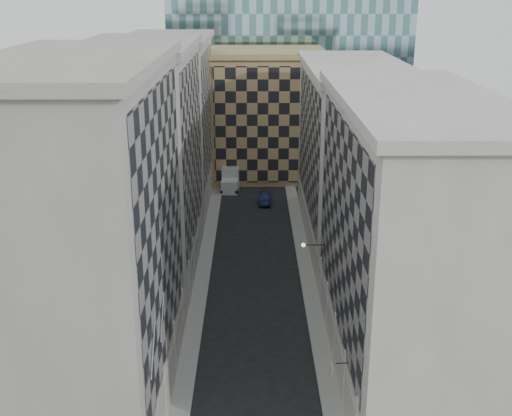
{
  "coord_description": "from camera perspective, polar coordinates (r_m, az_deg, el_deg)",
  "views": [
    {
      "loc": [
        -0.27,
        -27.61,
        27.57
      ],
      "look_at": [
        0.0,
        13.84,
        13.16
      ],
      "focal_mm": 45.0,
      "sensor_mm": 36.0,
      "label": 1
    }
  ],
  "objects": [
    {
      "name": "bldg_left_a",
      "position": [
        43.03,
        -14.65,
        -2.95
      ],
      "size": [
        10.8,
        22.8,
        23.7
      ],
      "color": "#9A978B",
      "rests_on": "ground"
    },
    {
      "name": "tan_block",
      "position": [
        97.24,
        0.98,
        8.42
      ],
      "size": [
        16.8,
        14.8,
        18.8
      ],
      "color": "tan",
      "rests_on": "ground"
    },
    {
      "name": "flagpoles_left",
      "position": [
        39.3,
        -8.72,
        -10.94
      ],
      "size": [
        0.1,
        6.33,
        2.33
      ],
      "color": "gray",
      "rests_on": "ground"
    },
    {
      "name": "box_truck",
      "position": [
        91.71,
        -2.27,
        2.56
      ],
      "size": [
        2.66,
        5.92,
        3.18
      ],
      "rotation": [
        0.0,
        0.0,
        -0.05
      ],
      "color": "silver",
      "rests_on": "ground"
    },
    {
      "name": "sidewalk_west",
      "position": [
        64.03,
        -4.83,
        -6.33
      ],
      "size": [
        1.5,
        100.0,
        0.15
      ],
      "primitive_type": "cube",
      "color": "gray",
      "rests_on": "ground"
    },
    {
      "name": "bldg_right_b",
      "position": [
        72.69,
        8.5,
        4.85
      ],
      "size": [
        10.8,
        28.8,
        19.7
      ],
      "color": "#B2AEA3",
      "rests_on": "ground"
    },
    {
      "name": "shop_sign",
      "position": [
        43.6,
        6.77,
        -13.96
      ],
      "size": [
        1.19,
        0.74,
        0.82
      ],
      "rotation": [
        0.0,
        0.0,
        0.08
      ],
      "color": "black",
      "rests_on": "ground"
    },
    {
      "name": "sidewalk_east",
      "position": [
        64.07,
        4.63,
        -6.31
      ],
      "size": [
        1.5,
        100.0,
        0.15
      ],
      "primitive_type": "cube",
      "color": "gray",
      "rests_on": "ground"
    },
    {
      "name": "bracket_lamp",
      "position": [
        56.05,
        4.42,
        -3.3
      ],
      "size": [
        1.98,
        0.36,
        0.36
      ],
      "color": "black",
      "rests_on": "ground"
    },
    {
      "name": "bldg_right_a",
      "position": [
        47.3,
        13.3,
        -2.76
      ],
      "size": [
        10.8,
        26.8,
        20.7
      ],
      "color": "#B2AEA3",
      "rests_on": "ground"
    },
    {
      "name": "bldg_left_c",
      "position": [
        84.96,
        -7.61,
        7.64
      ],
      "size": [
        10.8,
        22.8,
        21.7
      ],
      "color": "#9A978B",
      "rests_on": "ground"
    },
    {
      "name": "bldg_left_b",
      "position": [
        63.64,
        -9.98,
        4.09
      ],
      "size": [
        10.8,
        22.8,
        22.7
      ],
      "color": "gray",
      "rests_on": "ground"
    },
    {
      "name": "dark_car",
      "position": [
        85.55,
        0.79,
        0.87
      ],
      "size": [
        1.7,
        4.39,
        1.43
      ],
      "primitive_type": "imported",
      "rotation": [
        0.0,
        0.0,
        -0.04
      ],
      "color": "#0E1736",
      "rests_on": "ground"
    }
  ]
}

